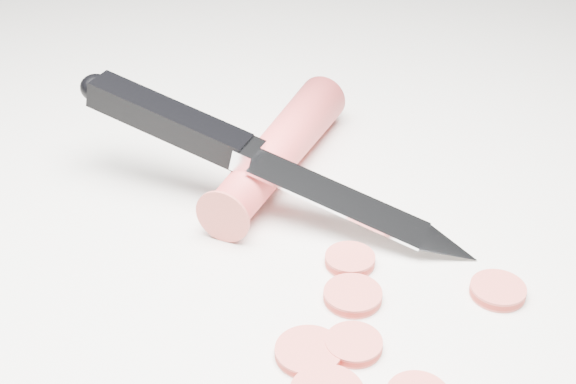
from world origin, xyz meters
TOP-DOWN VIEW (x-y plane):
  - ground at (0.00, 0.00)m, footprint 2.40×2.40m
  - carrot at (0.03, 0.09)m, footprint 0.17×0.14m
  - carrot_slice_0 at (-0.05, -0.08)m, footprint 0.04×0.04m
  - carrot_slice_2 at (0.02, -0.02)m, footprint 0.03×0.03m
  - carrot_slice_3 at (-0.02, -0.09)m, footprint 0.03×0.03m
  - carrot_slice_4 at (0.08, -0.09)m, footprint 0.03×0.03m
  - carrot_slice_5 at (-0.00, -0.05)m, footprint 0.04×0.04m
  - kitchen_knife at (0.00, 0.06)m, footprint 0.21×0.25m

SIDE VIEW (x-z plane):
  - ground at x=0.00m, z-range 0.00..0.00m
  - carrot_slice_0 at x=-0.05m, z-range 0.00..0.01m
  - carrot_slice_3 at x=-0.02m, z-range 0.00..0.01m
  - carrot_slice_5 at x=0.00m, z-range 0.00..0.01m
  - carrot_slice_4 at x=0.08m, z-range 0.00..0.01m
  - carrot_slice_2 at x=0.02m, z-range 0.00..0.01m
  - carrot at x=0.03m, z-range 0.00..0.04m
  - kitchen_knife at x=0.00m, z-range 0.00..0.08m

